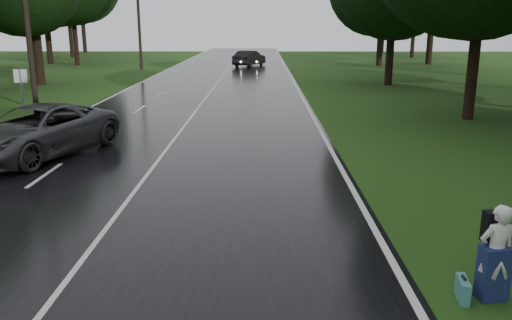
# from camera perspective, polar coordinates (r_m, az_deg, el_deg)

# --- Properties ---
(road) EXTENTS (12.00, 140.00, 0.04)m
(road) POSITION_cam_1_polar(r_m,az_deg,el_deg) (26.95, -6.55, 5.53)
(road) COLOR black
(road) RESTS_ON ground
(lane_center) EXTENTS (0.12, 140.00, 0.01)m
(lane_center) POSITION_cam_1_polar(r_m,az_deg,el_deg) (26.95, -6.55, 5.58)
(lane_center) COLOR silver
(lane_center) RESTS_ON road
(grey_car) EXTENTS (4.65, 6.61, 1.67)m
(grey_car) POSITION_cam_1_polar(r_m,az_deg,el_deg) (18.65, -23.09, 2.97)
(grey_car) COLOR #434547
(grey_car) RESTS_ON road
(far_car) EXTENTS (3.50, 5.15, 1.61)m
(far_car) POSITION_cam_1_polar(r_m,az_deg,el_deg) (55.22, -0.74, 11.20)
(far_car) COLOR black
(far_car) RESTS_ON road
(hitchhiker) EXTENTS (0.64, 0.59, 1.62)m
(hitchhiker) POSITION_cam_1_polar(r_m,az_deg,el_deg) (9.17, 24.98, -9.59)
(hitchhiker) COLOR silver
(hitchhiker) RESTS_ON ground
(suitcase) EXTENTS (0.22, 0.52, 0.36)m
(suitcase) POSITION_cam_1_polar(r_m,az_deg,el_deg) (9.19, 21.91, -13.15)
(suitcase) COLOR teal
(suitcase) RESTS_ON ground
(utility_pole_mid) EXTENTS (1.80, 0.28, 10.46)m
(utility_pole_mid) POSITION_cam_1_polar(r_m,az_deg,el_deg) (29.54, -23.13, 5.21)
(utility_pole_mid) COLOR black
(utility_pole_mid) RESTS_ON ground
(utility_pole_far) EXTENTS (1.80, 0.28, 9.07)m
(utility_pole_far) POSITION_cam_1_polar(r_m,az_deg,el_deg) (52.68, -12.55, 9.76)
(utility_pole_far) COLOR black
(utility_pole_far) RESTS_ON ground
(road_sign_b) EXTENTS (0.58, 0.10, 2.42)m
(road_sign_b) POSITION_cam_1_polar(r_m,az_deg,el_deg) (25.26, -24.13, 3.66)
(road_sign_b) COLOR white
(road_sign_b) RESTS_ON ground
(tree_left_e) EXTENTS (8.51, 8.51, 13.30)m
(tree_left_e) POSITION_cam_1_polar(r_m,az_deg,el_deg) (41.52, -22.72, 7.70)
(tree_left_e) COLOR black
(tree_left_e) RESTS_ON ground
(tree_left_f) EXTENTS (10.39, 10.39, 16.24)m
(tree_left_f) POSITION_cam_1_polar(r_m,az_deg,el_deg) (60.25, -19.14, 9.90)
(tree_left_f) COLOR black
(tree_left_f) RESTS_ON ground
(tree_right_d) EXTENTS (9.01, 9.01, 14.08)m
(tree_right_d) POSITION_cam_1_polar(r_m,az_deg,el_deg) (26.28, 22.36, 4.23)
(tree_right_d) COLOR black
(tree_right_d) RESTS_ON ground
(tree_right_e) EXTENTS (8.21, 8.21, 12.83)m
(tree_right_e) POSITION_cam_1_polar(r_m,az_deg,el_deg) (39.40, 14.39, 8.06)
(tree_right_e) COLOR black
(tree_right_e) RESTS_ON ground
(tree_right_f) EXTENTS (8.35, 8.35, 13.04)m
(tree_right_f) POSITION_cam_1_polar(r_m,az_deg,el_deg) (57.67, 13.43, 10.12)
(tree_right_f) COLOR black
(tree_right_f) RESTS_ON ground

